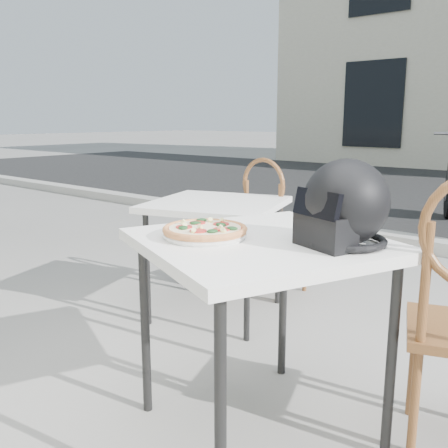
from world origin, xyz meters
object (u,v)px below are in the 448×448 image
Objects in this scene: plate at (205,235)px; pizza at (205,229)px; cafe_table_main at (260,257)px; helmet at (344,207)px; cafe_chair_side at (271,219)px; cafe_table_side at (216,212)px.

pizza is at bearing 66.93° from plate.
cafe_table_main is 2.83× the size of helmet.
cafe_chair_side is at bearing 152.06° from helmet.
cafe_table_main is at bearing -41.95° from cafe_table_side.
pizza is 1.23m from cafe_table_side.
cafe_table_main is 3.11× the size of pizza.
cafe_table_main reaches higher than cafe_table_side.
pizza reaches higher than plate.
cafe_table_main is 0.23m from pizza.
helmet is (0.44, 0.23, 0.12)m from plate.
plate is at bearing -51.42° from cafe_table_side.
plate is at bearing -145.24° from cafe_table_main.
cafe_table_main is 2.77× the size of plate.
helmet reaches higher than plate.
helmet is 1.74m from cafe_chair_side.
cafe_chair_side is (-0.88, 1.36, -0.18)m from cafe_table_main.
cafe_table_main is 1.25m from cafe_table_side.
pizza is at bearing -133.49° from helmet.
pizza is (0.00, 0.00, 0.02)m from plate.
helmet is at bearing 27.07° from plate.
cafe_chair_side reaches higher than cafe_table_side.
plate is 1.12× the size of pizza.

